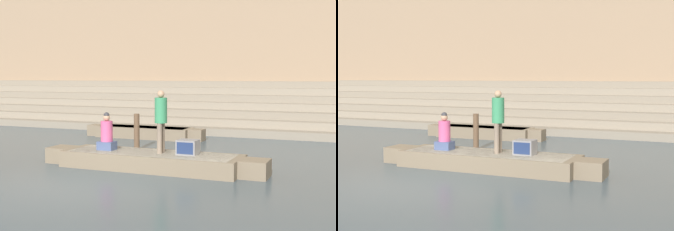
{
  "view_description": "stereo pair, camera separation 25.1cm",
  "coord_description": "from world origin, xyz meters",
  "views": [
    {
      "loc": [
        5.8,
        -8.69,
        2.45
      ],
      "look_at": [
        0.68,
        3.69,
        1.34
      ],
      "focal_mm": 50.0,
      "sensor_mm": 36.0,
      "label": 1
    },
    {
      "loc": [
        6.03,
        -8.59,
        2.45
      ],
      "look_at": [
        0.68,
        3.69,
        1.34
      ],
      "focal_mm": 50.0,
      "sensor_mm": 36.0,
      "label": 2
    }
  ],
  "objects": [
    {
      "name": "tv_set",
      "position": [
        1.69,
        2.61,
        0.63
      ],
      "size": [
        0.52,
        0.47,
        0.38
      ],
      "rotation": [
        0.0,
        0.0,
        -0.02
      ],
      "color": "slate",
      "rests_on": "rowboat_main"
    },
    {
      "name": "rowboat_main",
      "position": [
        0.68,
        2.49,
        0.23
      ],
      "size": [
        6.25,
        1.51,
        0.44
      ],
      "rotation": [
        0.0,
        0.0,
        0.01
      ],
      "color": "#756651",
      "rests_on": "ground"
    },
    {
      "name": "mooring_post",
      "position": [
        -1.1,
        5.26,
        0.61
      ],
      "size": [
        0.19,
        0.19,
        1.22
      ],
      "primitive_type": "cylinder",
      "color": "brown",
      "rests_on": "ground"
    },
    {
      "name": "ground_plane",
      "position": [
        0.0,
        0.0,
        0.0
      ],
      "size": [
        120.0,
        120.0,
        0.0
      ],
      "primitive_type": "plane",
      "color": "#3D4C56"
    },
    {
      "name": "back_wall",
      "position": [
        0.0,
        15.42,
        3.96
      ],
      "size": [
        34.2,
        1.28,
        7.97
      ],
      "color": "#937A60",
      "rests_on": "ground"
    },
    {
      "name": "ghat_steps",
      "position": [
        0.0,
        13.0,
        0.8
      ],
      "size": [
        36.0,
        5.13,
        2.23
      ],
      "color": "gray",
      "rests_on": "ground"
    },
    {
      "name": "person_standing",
      "position": [
        0.95,
        2.56,
        1.39
      ],
      "size": [
        0.33,
        0.33,
        1.65
      ],
      "rotation": [
        0.0,
        0.0,
        0.06
      ],
      "color": "#756656",
      "rests_on": "rowboat_main"
    },
    {
      "name": "person_rowing",
      "position": [
        -0.65,
        2.48,
        0.85
      ],
      "size": [
        0.46,
        0.36,
        1.04
      ],
      "rotation": [
        0.0,
        0.0,
        0.29
      ],
      "color": "#3D4C75",
      "rests_on": "rowboat_main"
    },
    {
      "name": "moored_boat_shore",
      "position": [
        -2.2,
        8.16,
        0.24
      ],
      "size": [
        5.0,
        1.05,
        0.45
      ],
      "rotation": [
        0.0,
        0.0,
        0.01
      ],
      "color": "#756651",
      "rests_on": "ground"
    }
  ]
}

